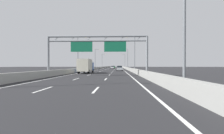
# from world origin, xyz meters

# --- Properties ---
(ground_plane) EXTENTS (260.00, 260.00, 0.00)m
(ground_plane) POSITION_xyz_m (0.00, 100.00, 0.00)
(ground_plane) COLOR #262628
(lane_dash_left_1) EXTENTS (0.16, 3.00, 0.01)m
(lane_dash_left_1) POSITION_xyz_m (-1.80, 12.50, 0.01)
(lane_dash_left_1) COLOR white
(lane_dash_left_1) RESTS_ON ground_plane
(lane_dash_left_2) EXTENTS (0.16, 3.00, 0.01)m
(lane_dash_left_2) POSITION_xyz_m (-1.80, 21.50, 0.01)
(lane_dash_left_2) COLOR white
(lane_dash_left_2) RESTS_ON ground_plane
(lane_dash_left_3) EXTENTS (0.16, 3.00, 0.01)m
(lane_dash_left_3) POSITION_xyz_m (-1.80, 30.50, 0.01)
(lane_dash_left_3) COLOR white
(lane_dash_left_3) RESTS_ON ground_plane
(lane_dash_left_4) EXTENTS (0.16, 3.00, 0.01)m
(lane_dash_left_4) POSITION_xyz_m (-1.80, 39.50, 0.01)
(lane_dash_left_4) COLOR white
(lane_dash_left_4) RESTS_ON ground_plane
(lane_dash_left_5) EXTENTS (0.16, 3.00, 0.01)m
(lane_dash_left_5) POSITION_xyz_m (-1.80, 48.50, 0.01)
(lane_dash_left_5) COLOR white
(lane_dash_left_5) RESTS_ON ground_plane
(lane_dash_left_6) EXTENTS (0.16, 3.00, 0.01)m
(lane_dash_left_6) POSITION_xyz_m (-1.80, 57.50, 0.01)
(lane_dash_left_6) COLOR white
(lane_dash_left_6) RESTS_ON ground_plane
(lane_dash_left_7) EXTENTS (0.16, 3.00, 0.01)m
(lane_dash_left_7) POSITION_xyz_m (-1.80, 66.50, 0.01)
(lane_dash_left_7) COLOR white
(lane_dash_left_7) RESTS_ON ground_plane
(lane_dash_left_8) EXTENTS (0.16, 3.00, 0.01)m
(lane_dash_left_8) POSITION_xyz_m (-1.80, 75.50, 0.01)
(lane_dash_left_8) COLOR white
(lane_dash_left_8) RESTS_ON ground_plane
(lane_dash_left_9) EXTENTS (0.16, 3.00, 0.01)m
(lane_dash_left_9) POSITION_xyz_m (-1.80, 84.50, 0.01)
(lane_dash_left_9) COLOR white
(lane_dash_left_9) RESTS_ON ground_plane
(lane_dash_left_10) EXTENTS (0.16, 3.00, 0.01)m
(lane_dash_left_10) POSITION_xyz_m (-1.80, 93.50, 0.01)
(lane_dash_left_10) COLOR white
(lane_dash_left_10) RESTS_ON ground_plane
(lane_dash_left_11) EXTENTS (0.16, 3.00, 0.01)m
(lane_dash_left_11) POSITION_xyz_m (-1.80, 102.50, 0.01)
(lane_dash_left_11) COLOR white
(lane_dash_left_11) RESTS_ON ground_plane
(lane_dash_left_12) EXTENTS (0.16, 3.00, 0.01)m
(lane_dash_left_12) POSITION_xyz_m (-1.80, 111.50, 0.01)
(lane_dash_left_12) COLOR white
(lane_dash_left_12) RESTS_ON ground_plane
(lane_dash_left_13) EXTENTS (0.16, 3.00, 0.01)m
(lane_dash_left_13) POSITION_xyz_m (-1.80, 120.50, 0.01)
(lane_dash_left_13) COLOR white
(lane_dash_left_13) RESTS_ON ground_plane
(lane_dash_left_14) EXTENTS (0.16, 3.00, 0.01)m
(lane_dash_left_14) POSITION_xyz_m (-1.80, 129.50, 0.01)
(lane_dash_left_14) COLOR white
(lane_dash_left_14) RESTS_ON ground_plane
(lane_dash_left_15) EXTENTS (0.16, 3.00, 0.01)m
(lane_dash_left_15) POSITION_xyz_m (-1.80, 138.50, 0.01)
(lane_dash_left_15) COLOR white
(lane_dash_left_15) RESTS_ON ground_plane
(lane_dash_left_16) EXTENTS (0.16, 3.00, 0.01)m
(lane_dash_left_16) POSITION_xyz_m (-1.80, 147.50, 0.01)
(lane_dash_left_16) COLOR white
(lane_dash_left_16) RESTS_ON ground_plane
(lane_dash_left_17) EXTENTS (0.16, 3.00, 0.01)m
(lane_dash_left_17) POSITION_xyz_m (-1.80, 156.50, 0.01)
(lane_dash_left_17) COLOR white
(lane_dash_left_17) RESTS_ON ground_plane
(lane_dash_right_1) EXTENTS (0.16, 3.00, 0.01)m
(lane_dash_right_1) POSITION_xyz_m (1.80, 12.50, 0.01)
(lane_dash_right_1) COLOR white
(lane_dash_right_1) RESTS_ON ground_plane
(lane_dash_right_2) EXTENTS (0.16, 3.00, 0.01)m
(lane_dash_right_2) POSITION_xyz_m (1.80, 21.50, 0.01)
(lane_dash_right_2) COLOR white
(lane_dash_right_2) RESTS_ON ground_plane
(lane_dash_right_3) EXTENTS (0.16, 3.00, 0.01)m
(lane_dash_right_3) POSITION_xyz_m (1.80, 30.50, 0.01)
(lane_dash_right_3) COLOR white
(lane_dash_right_3) RESTS_ON ground_plane
(lane_dash_right_4) EXTENTS (0.16, 3.00, 0.01)m
(lane_dash_right_4) POSITION_xyz_m (1.80, 39.50, 0.01)
(lane_dash_right_4) COLOR white
(lane_dash_right_4) RESTS_ON ground_plane
(lane_dash_right_5) EXTENTS (0.16, 3.00, 0.01)m
(lane_dash_right_5) POSITION_xyz_m (1.80, 48.50, 0.01)
(lane_dash_right_5) COLOR white
(lane_dash_right_5) RESTS_ON ground_plane
(lane_dash_right_6) EXTENTS (0.16, 3.00, 0.01)m
(lane_dash_right_6) POSITION_xyz_m (1.80, 57.50, 0.01)
(lane_dash_right_6) COLOR white
(lane_dash_right_6) RESTS_ON ground_plane
(lane_dash_right_7) EXTENTS (0.16, 3.00, 0.01)m
(lane_dash_right_7) POSITION_xyz_m (1.80, 66.50, 0.01)
(lane_dash_right_7) COLOR white
(lane_dash_right_7) RESTS_ON ground_plane
(lane_dash_right_8) EXTENTS (0.16, 3.00, 0.01)m
(lane_dash_right_8) POSITION_xyz_m (1.80, 75.50, 0.01)
(lane_dash_right_8) COLOR white
(lane_dash_right_8) RESTS_ON ground_plane
(lane_dash_right_9) EXTENTS (0.16, 3.00, 0.01)m
(lane_dash_right_9) POSITION_xyz_m (1.80, 84.50, 0.01)
(lane_dash_right_9) COLOR white
(lane_dash_right_9) RESTS_ON ground_plane
(lane_dash_right_10) EXTENTS (0.16, 3.00, 0.01)m
(lane_dash_right_10) POSITION_xyz_m (1.80, 93.50, 0.01)
(lane_dash_right_10) COLOR white
(lane_dash_right_10) RESTS_ON ground_plane
(lane_dash_right_11) EXTENTS (0.16, 3.00, 0.01)m
(lane_dash_right_11) POSITION_xyz_m (1.80, 102.50, 0.01)
(lane_dash_right_11) COLOR white
(lane_dash_right_11) RESTS_ON ground_plane
(lane_dash_right_12) EXTENTS (0.16, 3.00, 0.01)m
(lane_dash_right_12) POSITION_xyz_m (1.80, 111.50, 0.01)
(lane_dash_right_12) COLOR white
(lane_dash_right_12) RESTS_ON ground_plane
(lane_dash_right_13) EXTENTS (0.16, 3.00, 0.01)m
(lane_dash_right_13) POSITION_xyz_m (1.80, 120.50, 0.01)
(lane_dash_right_13) COLOR white
(lane_dash_right_13) RESTS_ON ground_plane
(lane_dash_right_14) EXTENTS (0.16, 3.00, 0.01)m
(lane_dash_right_14) POSITION_xyz_m (1.80, 129.50, 0.01)
(lane_dash_right_14) COLOR white
(lane_dash_right_14) RESTS_ON ground_plane
(lane_dash_right_15) EXTENTS (0.16, 3.00, 0.01)m
(lane_dash_right_15) POSITION_xyz_m (1.80, 138.50, 0.01)
(lane_dash_right_15) COLOR white
(lane_dash_right_15) RESTS_ON ground_plane
(lane_dash_right_16) EXTENTS (0.16, 3.00, 0.01)m
(lane_dash_right_16) POSITION_xyz_m (1.80, 147.50, 0.01)
(lane_dash_right_16) COLOR white
(lane_dash_right_16) RESTS_ON ground_plane
(lane_dash_right_17) EXTENTS (0.16, 3.00, 0.01)m
(lane_dash_right_17) POSITION_xyz_m (1.80, 156.50, 0.01)
(lane_dash_right_17) COLOR white
(lane_dash_right_17) RESTS_ON ground_plane
(edge_line_left) EXTENTS (0.16, 176.00, 0.01)m
(edge_line_left) POSITION_xyz_m (-5.25, 88.00, 0.01)
(edge_line_left) COLOR white
(edge_line_left) RESTS_ON ground_plane
(edge_line_right) EXTENTS (0.16, 176.00, 0.01)m
(edge_line_right) POSITION_xyz_m (5.25, 88.00, 0.01)
(edge_line_right) COLOR white
(edge_line_right) RESTS_ON ground_plane
(barrier_left) EXTENTS (0.45, 220.00, 0.95)m
(barrier_left) POSITION_xyz_m (-6.90, 110.00, 0.47)
(barrier_left) COLOR #9E9E99
(barrier_left) RESTS_ON ground_plane
(barrier_right) EXTENTS (0.45, 220.00, 0.95)m
(barrier_right) POSITION_xyz_m (6.90, 110.00, 0.47)
(barrier_right) COLOR #9E9E99
(barrier_right) RESTS_ON ground_plane
(sign_gantry) EXTENTS (15.83, 0.36, 6.36)m
(sign_gantry) POSITION_xyz_m (0.04, 27.53, 4.80)
(sign_gantry) COLOR gray
(sign_gantry) RESTS_ON ground_plane
(streetlamp_right_near) EXTENTS (2.58, 0.28, 9.50)m
(streetlamp_right_near) POSITION_xyz_m (7.47, 12.55, 5.40)
(streetlamp_right_near) COLOR slate
(streetlamp_right_near) RESTS_ON ground_plane
(streetlamp_left_mid) EXTENTS (2.58, 0.28, 9.50)m
(streetlamp_left_mid) POSITION_xyz_m (-7.47, 47.02, 5.40)
(streetlamp_left_mid) COLOR slate
(streetlamp_left_mid) RESTS_ON ground_plane
(streetlamp_right_mid) EXTENTS (2.58, 0.28, 9.50)m
(streetlamp_right_mid) POSITION_xyz_m (7.47, 47.02, 5.40)
(streetlamp_right_mid) COLOR slate
(streetlamp_right_mid) RESTS_ON ground_plane
(streetlamp_left_far) EXTENTS (2.58, 0.28, 9.50)m
(streetlamp_left_far) POSITION_xyz_m (-7.47, 81.49, 5.40)
(streetlamp_left_far) COLOR slate
(streetlamp_left_far) RESTS_ON ground_plane
(streetlamp_right_far) EXTENTS (2.58, 0.28, 9.50)m
(streetlamp_right_far) POSITION_xyz_m (7.47, 81.49, 5.40)
(streetlamp_right_far) COLOR slate
(streetlamp_right_far) RESTS_ON ground_plane
(streetlamp_left_distant) EXTENTS (2.58, 0.28, 9.50)m
(streetlamp_left_distant) POSITION_xyz_m (-7.47, 115.97, 5.40)
(streetlamp_left_distant) COLOR slate
(streetlamp_left_distant) RESTS_ON ground_plane
(streetlamp_right_distant) EXTENTS (2.58, 0.28, 9.50)m
(streetlamp_right_distant) POSITION_xyz_m (7.47, 115.97, 5.40)
(streetlamp_right_distant) COLOR slate
(streetlamp_right_distant) RESTS_ON ground_plane
(black_car) EXTENTS (1.81, 4.47, 1.56)m
(black_car) POSITION_xyz_m (3.64, 73.62, 0.79)
(black_car) COLOR black
(black_car) RESTS_ON ground_plane
(silver_car) EXTENTS (1.83, 4.48, 1.54)m
(silver_car) POSITION_xyz_m (3.70, 54.34, 0.79)
(silver_car) COLOR #A8ADB2
(silver_car) RESTS_ON ground_plane
(white_car) EXTENTS (1.72, 4.25, 1.39)m
(white_car) POSITION_xyz_m (-0.05, 95.50, 0.72)
(white_car) COLOR silver
(white_car) RESTS_ON ground_plane
(yellow_car) EXTENTS (1.87, 4.51, 1.45)m
(yellow_car) POSITION_xyz_m (3.45, 115.18, 0.75)
(yellow_car) COLOR yellow
(yellow_car) RESTS_ON ground_plane
(green_car) EXTENTS (1.87, 4.35, 1.50)m
(green_car) POSITION_xyz_m (0.24, 109.54, 0.76)
(green_car) COLOR #1E7A38
(green_car) RESTS_ON ground_plane
(box_truck) EXTENTS (2.30, 7.72, 3.00)m
(box_truck) POSITION_xyz_m (-3.69, 37.49, 1.64)
(box_truck) COLOR #194799
(box_truck) RESTS_ON ground_plane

